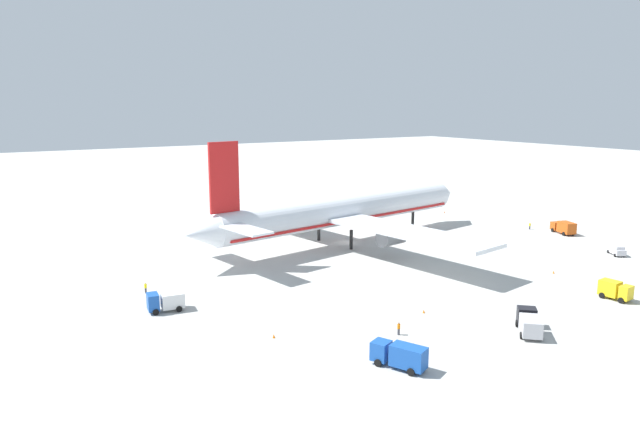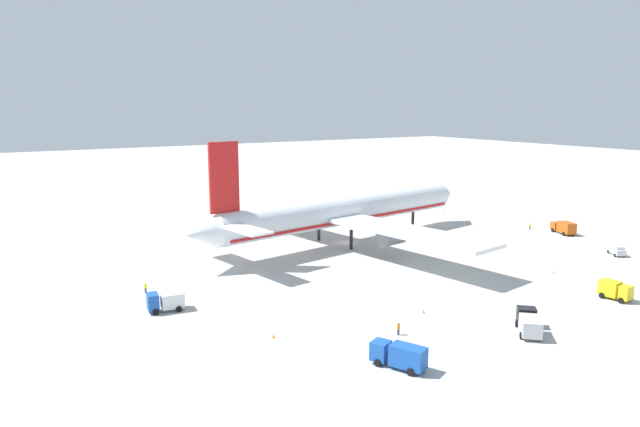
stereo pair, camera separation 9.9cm
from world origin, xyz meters
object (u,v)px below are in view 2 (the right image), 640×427
Objects in this scene: service_truck_1 at (529,323)px; traffic_cone_3 at (273,336)px; service_truck_5 at (165,301)px; baggage_cart_0 at (362,203)px; service_truck_3 at (615,290)px; ground_worker_1 at (398,329)px; service_truck_4 at (399,355)px; traffic_cone_1 at (424,311)px; airliner at (341,212)px; traffic_cone_2 at (554,272)px; service_van at (617,250)px; ground_worker_0 at (145,288)px; service_truck_0 at (564,227)px; traffic_cone_0 at (444,212)px; ground_worker_2 at (530,226)px.

traffic_cone_3 is at bearing 150.92° from service_truck_1.
service_truck_5 reaches higher than baggage_cart_0.
service_truck_3 is at bearing 5.07° from service_truck_1.
service_truck_5 reaches higher than ground_worker_1.
traffic_cone_3 is (8.77, -17.16, -1.25)m from service_truck_5.
service_truck_4 is 12.25× the size of traffic_cone_1.
traffic_cone_2 is at bearing -63.15° from airliner.
service_van is (68.97, 16.32, -0.57)m from service_truck_4.
service_truck_1 is 1.92× the size of baggage_cart_0.
ground_worker_0 is 3.20× the size of traffic_cone_1.
service_truck_0 reaches higher than traffic_cone_2.
traffic_cone_2 is at bearing 9.80° from ground_worker_1.
airliner is 139.51× the size of traffic_cone_3.
service_truck_0 is 12.66× the size of traffic_cone_0.
service_van reaches higher than traffic_cone_2.
service_van is (47.95, 17.31, -0.45)m from service_truck_1.
ground_worker_2 is (74.15, 41.31, -0.76)m from service_truck_4.
service_van is at bearing 4.59° from traffic_cone_1.
traffic_cone_0 is 1.00× the size of traffic_cone_3.
traffic_cone_0 is 58.10m from traffic_cone_2.
ground_worker_0 is 91.46m from ground_worker_2.
traffic_cone_1 is (8.22, 4.33, -0.59)m from ground_worker_1.
traffic_cone_2 is (3.92, 13.73, -1.26)m from service_truck_3.
ground_worker_2 reaches higher than traffic_cone_2.
service_truck_1 is 33.49m from traffic_cone_3.
service_truck_5 is at bearing 169.39° from service_van.
traffic_cone_2 is at bearing -0.57° from traffic_cone_3.
service_truck_4 is at bearing -166.69° from service_van.
service_truck_4 is at bearing -117.40° from airliner.
service_truck_4 reaches higher than ground_worker_1.
ground_worker_1 is 9.31m from traffic_cone_1.
service_truck_4 is at bearing -140.23° from traffic_cone_1.
service_truck_3 reaches higher than service_van.
traffic_cone_0 is 1.00× the size of traffic_cone_1.
service_truck_3 is 8.65× the size of traffic_cone_2.
ground_worker_2 is 26.38m from traffic_cone_0.
airliner is at bearing 106.65° from service_truck_3.
service_van is at bearing -82.68° from baggage_cart_0.
airliner is 60.46m from service_truck_4.
ground_worker_2 is at bearing 17.54° from traffic_cone_3.
airliner reaches higher than service_truck_5.
service_truck_0 is 3.96× the size of ground_worker_0.
ground_worker_1 is at bearing -115.22° from airliner.
service_truck_5 is at bearing -158.36° from traffic_cone_0.
service_truck_0 is 1.03× the size of service_truck_4.
service_truck_0 is 65.82m from service_truck_1.
service_truck_4 is 9.78m from ground_worker_1.
baggage_cart_0 is at bearing 48.70° from airliner.
traffic_cone_0 is (-2.64, 26.24, -0.57)m from ground_worker_2.
traffic_cone_3 is at bearing 151.87° from ground_worker_1.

